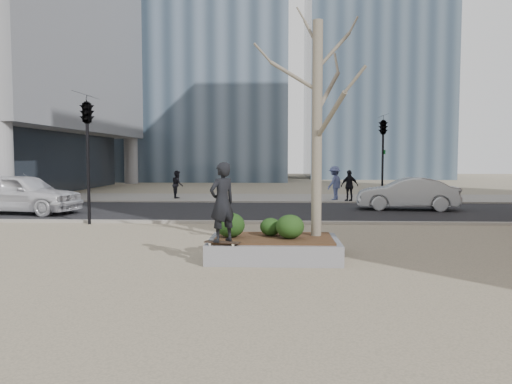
{
  "coord_description": "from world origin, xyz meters",
  "views": [
    {
      "loc": [
        1.09,
        -11.45,
        2.34
      ],
      "look_at": [
        0.5,
        2.0,
        1.4
      ],
      "focal_mm": 35.0,
      "sensor_mm": 36.0,
      "label": 1
    }
  ],
  "objects_px": {
    "skateboard": "(222,243)",
    "police_car": "(23,193)",
    "planter": "(274,249)",
    "skateboarder": "(222,202)"
  },
  "relations": [
    {
      "from": "skateboard",
      "to": "police_car",
      "type": "height_order",
      "value": "police_car"
    },
    {
      "from": "skateboard",
      "to": "police_car",
      "type": "relative_size",
      "value": 0.16
    },
    {
      "from": "planter",
      "to": "skateboard",
      "type": "height_order",
      "value": "skateboard"
    },
    {
      "from": "skateboard",
      "to": "planter",
      "type": "bearing_deg",
      "value": 49.88
    },
    {
      "from": "planter",
      "to": "skateboard",
      "type": "bearing_deg",
      "value": -141.87
    },
    {
      "from": "police_car",
      "to": "skateboarder",
      "type": "bearing_deg",
      "value": -124.45
    },
    {
      "from": "police_car",
      "to": "planter",
      "type": "bearing_deg",
      "value": -118.55
    },
    {
      "from": "planter",
      "to": "skateboarder",
      "type": "xyz_separation_m",
      "value": [
        -1.1,
        -0.86,
        1.16
      ]
    },
    {
      "from": "skateboarder",
      "to": "police_car",
      "type": "relative_size",
      "value": 0.35
    },
    {
      "from": "skateboard",
      "to": "skateboarder",
      "type": "height_order",
      "value": "skateboarder"
    }
  ]
}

